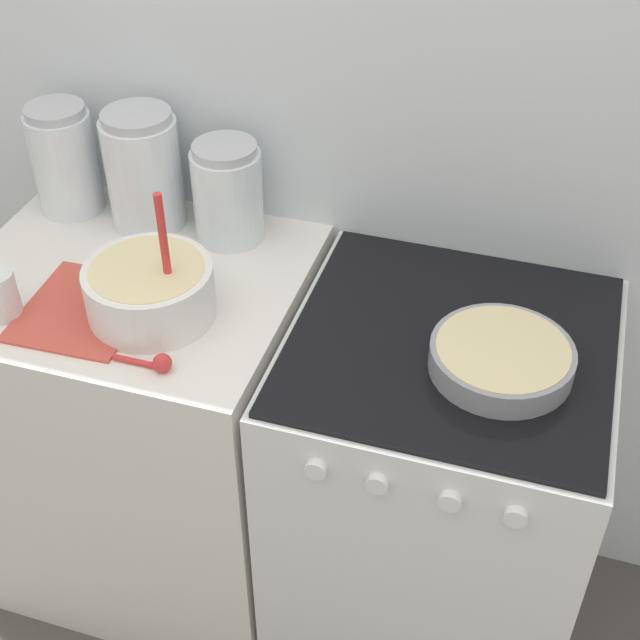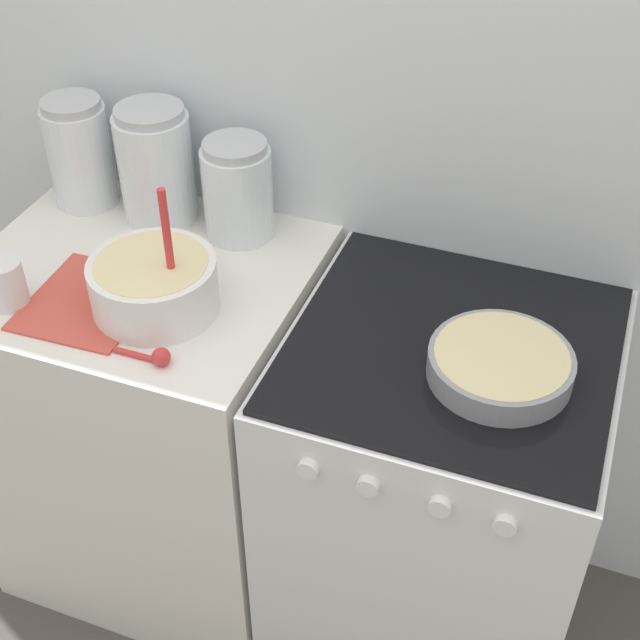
% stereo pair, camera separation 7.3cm
% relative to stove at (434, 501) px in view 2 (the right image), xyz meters
% --- Properties ---
extents(wall_back, '(4.43, 0.05, 2.40)m').
position_rel_stove_xyz_m(wall_back, '(-0.33, 0.34, 0.74)').
color(wall_back, silver).
rests_on(wall_back, ground_plane).
extents(countertop_cabinet, '(0.72, 0.63, 0.92)m').
position_rel_stove_xyz_m(countertop_cabinet, '(-0.69, 0.00, 0.00)').
color(countertop_cabinet, silver).
rests_on(countertop_cabinet, ground_plane).
extents(stove, '(0.64, 0.65, 0.92)m').
position_rel_stove_xyz_m(stove, '(0.00, 0.00, 0.00)').
color(stove, silver).
rests_on(stove, ground_plane).
extents(mixing_bowl, '(0.25, 0.25, 0.28)m').
position_rel_stove_xyz_m(mixing_bowl, '(-0.59, -0.10, 0.53)').
color(mixing_bowl, white).
rests_on(mixing_bowl, countertop_cabinet).
extents(baking_pan, '(0.27, 0.27, 0.05)m').
position_rel_stove_xyz_m(baking_pan, '(0.10, -0.06, 0.49)').
color(baking_pan, gray).
rests_on(baking_pan, stove).
extents(storage_jar_left, '(0.15, 0.15, 0.25)m').
position_rel_stove_xyz_m(storage_jar_left, '(-0.94, 0.21, 0.57)').
color(storage_jar_left, silver).
rests_on(storage_jar_left, countertop_cabinet).
extents(storage_jar_middle, '(0.17, 0.17, 0.27)m').
position_rel_stove_xyz_m(storage_jar_middle, '(-0.74, 0.21, 0.58)').
color(storage_jar_middle, silver).
rests_on(storage_jar_middle, countertop_cabinet).
extents(storage_jar_right, '(0.15, 0.15, 0.22)m').
position_rel_stove_xyz_m(storage_jar_right, '(-0.54, 0.21, 0.56)').
color(storage_jar_right, silver).
rests_on(storage_jar_right, countertop_cabinet).
extents(tin_can, '(0.08, 0.08, 0.10)m').
position_rel_stove_xyz_m(tin_can, '(-0.87, -0.19, 0.51)').
color(tin_can, silver).
rests_on(tin_can, countertop_cabinet).
extents(recipe_page, '(0.24, 0.28, 0.01)m').
position_rel_stove_xyz_m(recipe_page, '(-0.72, -0.13, 0.47)').
color(recipe_page, '#CC4C3F').
rests_on(recipe_page, countertop_cabinet).
extents(measuring_spoon, '(0.12, 0.04, 0.04)m').
position_rel_stove_xyz_m(measuring_spoon, '(-0.51, -0.24, 0.48)').
color(measuring_spoon, red).
rests_on(measuring_spoon, countertop_cabinet).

